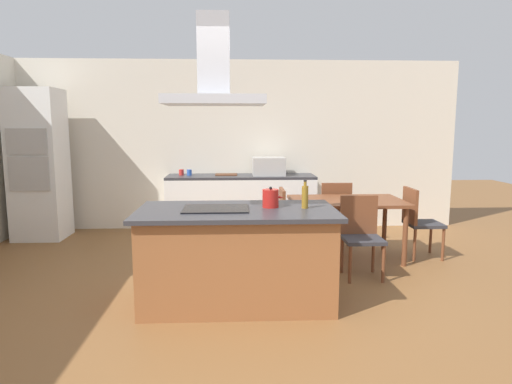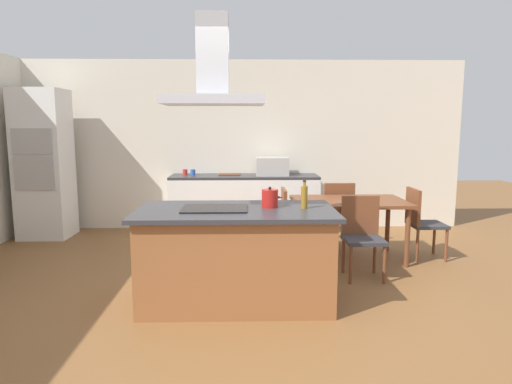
{
  "view_description": "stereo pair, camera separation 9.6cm",
  "coord_description": "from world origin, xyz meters",
  "px_view_note": "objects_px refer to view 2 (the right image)",
  "views": [
    {
      "loc": [
        -0.01,
        -4.11,
        1.66
      ],
      "look_at": [
        0.2,
        0.4,
        1.0
      ],
      "focal_mm": 31.64,
      "sensor_mm": 36.0,
      "label": 1
    },
    {
      "loc": [
        0.08,
        -4.11,
        1.66
      ],
      "look_at": [
        0.2,
        0.4,
        1.0
      ],
      "focal_mm": 31.64,
      "sensor_mm": 36.0,
      "label": 2
    }
  ],
  "objects_px": {
    "chair_at_left_end": "(275,219)",
    "chair_at_right_end": "(421,219)",
    "coffee_mug_red": "(185,172)",
    "dining_table": "(349,207)",
    "cutting_board": "(230,174)",
    "wall_oven_stack": "(44,164)",
    "olive_oil_bottle": "(304,197)",
    "countertop_microwave": "(272,166)",
    "tea_kettle": "(270,198)",
    "coffee_mug_blue": "(193,172)",
    "range_hood": "(213,76)",
    "cooktop": "(215,208)",
    "chair_facing_island": "(362,231)",
    "chair_facing_back_wall": "(337,209)"
  },
  "relations": [
    {
      "from": "chair_at_left_end",
      "to": "chair_at_right_end",
      "type": "relative_size",
      "value": 1.0
    },
    {
      "from": "coffee_mug_red",
      "to": "dining_table",
      "type": "distance_m",
      "value": 2.74
    },
    {
      "from": "cutting_board",
      "to": "wall_oven_stack",
      "type": "distance_m",
      "value": 2.77
    },
    {
      "from": "olive_oil_bottle",
      "to": "countertop_microwave",
      "type": "height_order",
      "value": "countertop_microwave"
    },
    {
      "from": "tea_kettle",
      "to": "coffee_mug_blue",
      "type": "distance_m",
      "value": 3.03
    },
    {
      "from": "olive_oil_bottle",
      "to": "cutting_board",
      "type": "height_order",
      "value": "olive_oil_bottle"
    },
    {
      "from": "dining_table",
      "to": "range_hood",
      "type": "xyz_separation_m",
      "value": [
        -1.57,
        -1.39,
        1.43
      ]
    },
    {
      "from": "countertop_microwave",
      "to": "olive_oil_bottle",
      "type": "bearing_deg",
      "value": -87.51
    },
    {
      "from": "dining_table",
      "to": "coffee_mug_blue",
      "type": "bearing_deg",
      "value": 143.92
    },
    {
      "from": "cooktop",
      "to": "range_hood",
      "type": "bearing_deg",
      "value": 0.0
    },
    {
      "from": "wall_oven_stack",
      "to": "chair_facing_island",
      "type": "height_order",
      "value": "wall_oven_stack"
    },
    {
      "from": "wall_oven_stack",
      "to": "chair_facing_back_wall",
      "type": "bearing_deg",
      "value": -7.87
    },
    {
      "from": "tea_kettle",
      "to": "chair_at_left_end",
      "type": "distance_m",
      "value": 1.4
    },
    {
      "from": "countertop_microwave",
      "to": "coffee_mug_red",
      "type": "xyz_separation_m",
      "value": [
        -1.36,
        0.08,
        -0.09
      ]
    },
    {
      "from": "olive_oil_bottle",
      "to": "coffee_mug_red",
      "type": "bearing_deg",
      "value": 116.84
    },
    {
      "from": "coffee_mug_blue",
      "to": "dining_table",
      "type": "xyz_separation_m",
      "value": [
        2.11,
        -1.53,
        -0.28
      ]
    },
    {
      "from": "chair_facing_island",
      "to": "range_hood",
      "type": "distance_m",
      "value": 2.35
    },
    {
      "from": "tea_kettle",
      "to": "countertop_microwave",
      "type": "distance_m",
      "value": 2.81
    },
    {
      "from": "coffee_mug_blue",
      "to": "wall_oven_stack",
      "type": "height_order",
      "value": "wall_oven_stack"
    },
    {
      "from": "olive_oil_bottle",
      "to": "cooktop",
      "type": "bearing_deg",
      "value": -178.97
    },
    {
      "from": "coffee_mug_red",
      "to": "cutting_board",
      "type": "height_order",
      "value": "coffee_mug_red"
    },
    {
      "from": "cutting_board",
      "to": "chair_facing_island",
      "type": "bearing_deg",
      "value": -55.24
    },
    {
      "from": "cutting_board",
      "to": "chair_at_right_end",
      "type": "distance_m",
      "value": 2.92
    },
    {
      "from": "countertop_microwave",
      "to": "wall_oven_stack",
      "type": "height_order",
      "value": "wall_oven_stack"
    },
    {
      "from": "countertop_microwave",
      "to": "chair_at_left_end",
      "type": "height_order",
      "value": "countertop_microwave"
    },
    {
      "from": "chair_at_left_end",
      "to": "chair_facing_island",
      "type": "bearing_deg",
      "value": -36.01
    },
    {
      "from": "chair_at_right_end",
      "to": "range_hood",
      "type": "height_order",
      "value": "range_hood"
    },
    {
      "from": "coffee_mug_red",
      "to": "tea_kettle",
      "type": "bearing_deg",
      "value": -67.8
    },
    {
      "from": "olive_oil_bottle",
      "to": "countertop_microwave",
      "type": "bearing_deg",
      "value": 92.49
    },
    {
      "from": "cooktop",
      "to": "cutting_board",
      "type": "distance_m",
      "value": 2.93
    },
    {
      "from": "cutting_board",
      "to": "chair_at_left_end",
      "type": "distance_m",
      "value": 1.71
    },
    {
      "from": "coffee_mug_red",
      "to": "chair_at_left_end",
      "type": "distance_m",
      "value": 2.09
    },
    {
      "from": "coffee_mug_red",
      "to": "chair_facing_back_wall",
      "type": "relative_size",
      "value": 0.1
    },
    {
      "from": "coffee_mug_blue",
      "to": "wall_oven_stack",
      "type": "relative_size",
      "value": 0.04
    },
    {
      "from": "dining_table",
      "to": "chair_at_right_end",
      "type": "bearing_deg",
      "value": -0.0
    },
    {
      "from": "cooktop",
      "to": "coffee_mug_red",
      "type": "relative_size",
      "value": 6.67
    },
    {
      "from": "wall_oven_stack",
      "to": "range_hood",
      "type": "relative_size",
      "value": 2.44
    },
    {
      "from": "chair_at_left_end",
      "to": "wall_oven_stack",
      "type": "bearing_deg",
      "value": 159.52
    },
    {
      "from": "coffee_mug_blue",
      "to": "chair_at_right_end",
      "type": "height_order",
      "value": "coffee_mug_blue"
    },
    {
      "from": "dining_table",
      "to": "chair_facing_back_wall",
      "type": "relative_size",
      "value": 1.57
    },
    {
      "from": "tea_kettle",
      "to": "coffee_mug_red",
      "type": "height_order",
      "value": "tea_kettle"
    },
    {
      "from": "chair_at_left_end",
      "to": "chair_at_right_end",
      "type": "height_order",
      "value": "same"
    },
    {
      "from": "chair_facing_back_wall",
      "to": "range_hood",
      "type": "height_order",
      "value": "range_hood"
    },
    {
      "from": "cooktop",
      "to": "chair_at_left_end",
      "type": "distance_m",
      "value": 1.59
    },
    {
      "from": "dining_table",
      "to": "coffee_mug_red",
      "type": "bearing_deg",
      "value": 144.92
    },
    {
      "from": "chair_facing_island",
      "to": "cutting_board",
      "type": "bearing_deg",
      "value": 124.76
    },
    {
      "from": "tea_kettle",
      "to": "chair_at_right_end",
      "type": "bearing_deg",
      "value": 33.55
    },
    {
      "from": "dining_table",
      "to": "tea_kettle",
      "type": "bearing_deg",
      "value": -128.97
    },
    {
      "from": "cooktop",
      "to": "olive_oil_bottle",
      "type": "height_order",
      "value": "olive_oil_bottle"
    },
    {
      "from": "countertop_microwave",
      "to": "chair_facing_island",
      "type": "distance_m",
      "value": 2.38
    }
  ]
}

